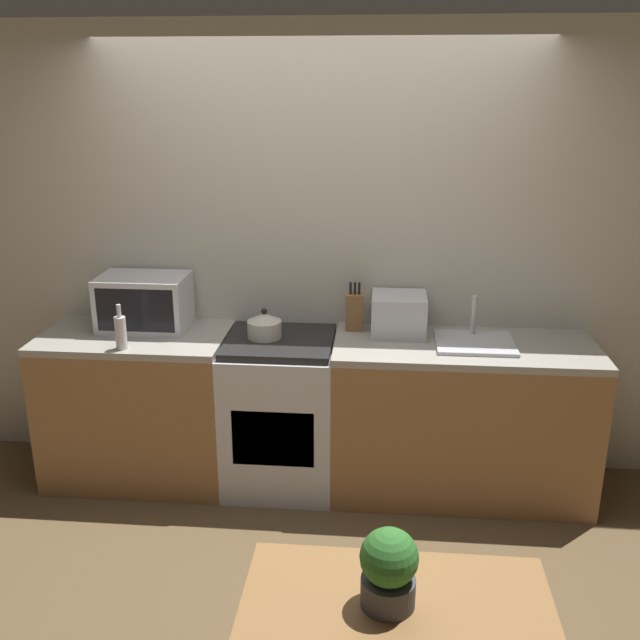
{
  "coord_description": "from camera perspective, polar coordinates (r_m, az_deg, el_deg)",
  "views": [
    {
      "loc": [
        0.37,
        -3.02,
        2.26
      ],
      "look_at": [
        0.05,
        0.6,
        1.05
      ],
      "focal_mm": 40.0,
      "sensor_mm": 36.0,
      "label": 1
    }
  ],
  "objects": [
    {
      "name": "ground_plane",
      "position": [
        3.79,
        -1.59,
        -18.17
      ],
      "size": [
        16.0,
        16.0,
        0.0
      ],
      "primitive_type": "plane",
      "color": "brown"
    },
    {
      "name": "wall_back",
      "position": [
        4.19,
        -0.09,
        5.16
      ],
      "size": [
        10.0,
        0.06,
        2.6
      ],
      "color": "beige",
      "rests_on": "ground_plane"
    },
    {
      "name": "counter_left_run",
      "position": [
        4.37,
        -14.23,
        -6.66
      ],
      "size": [
        1.06,
        0.62,
        0.9
      ],
      "color": "olive",
      "rests_on": "ground_plane"
    },
    {
      "name": "counter_right_run",
      "position": [
        4.16,
        11.21,
        -7.74
      ],
      "size": [
        1.44,
        0.62,
        0.9
      ],
      "color": "olive",
      "rests_on": "ground_plane"
    },
    {
      "name": "stove_range",
      "position": [
        4.17,
        -3.16,
        -7.35
      ],
      "size": [
        0.62,
        0.62,
        0.9
      ],
      "color": "silver",
      "rests_on": "ground_plane"
    },
    {
      "name": "kettle",
      "position": [
        4.0,
        -4.47,
        -0.44
      ],
      "size": [
        0.19,
        0.19,
        0.17
      ],
      "color": "beige",
      "rests_on": "stove_range"
    },
    {
      "name": "microwave",
      "position": [
        4.25,
        -13.88,
        1.4
      ],
      "size": [
        0.5,
        0.34,
        0.31
      ],
      "color": "silver",
      "rests_on": "counter_left_run"
    },
    {
      "name": "bottle",
      "position": [
        3.96,
        -15.66,
        -0.92
      ],
      "size": [
        0.06,
        0.06,
        0.25
      ],
      "color": "silver",
      "rests_on": "counter_left_run"
    },
    {
      "name": "knife_block",
      "position": [
        4.11,
        2.78,
        0.68
      ],
      "size": [
        0.1,
        0.08,
        0.28
      ],
      "color": "brown",
      "rests_on": "counter_right_run"
    },
    {
      "name": "toaster_oven",
      "position": [
        4.06,
        6.32,
        0.44
      ],
      "size": [
        0.31,
        0.29,
        0.23
      ],
      "color": "silver",
      "rests_on": "counter_right_run"
    },
    {
      "name": "sink_basin",
      "position": [
        3.99,
        12.27,
        -1.68
      ],
      "size": [
        0.43,
        0.37,
        0.24
      ],
      "color": "silver",
      "rests_on": "counter_right_run"
    },
    {
      "name": "potted_plant",
      "position": [
        2.25,
        5.52,
        -19.15
      ],
      "size": [
        0.18,
        0.18,
        0.25
      ],
      "color": "#424247",
      "rests_on": "dining_table"
    }
  ]
}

